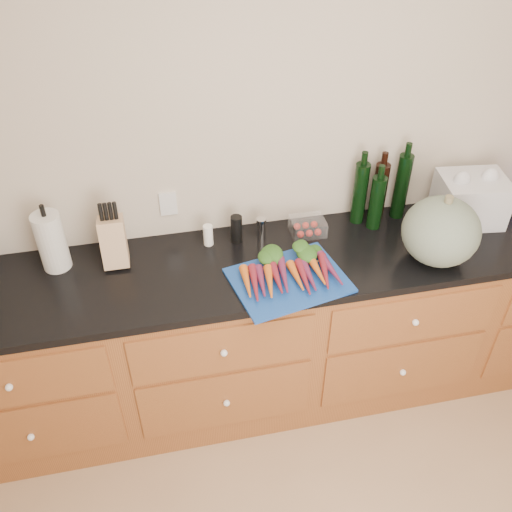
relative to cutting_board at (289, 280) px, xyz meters
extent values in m
cube|color=beige|center=(0.12, 0.48, 0.35)|extent=(4.10, 0.05, 2.60)
cube|color=brown|center=(0.12, 0.16, -0.50)|extent=(3.60, 0.60, 0.90)
cube|color=brown|center=(-1.23, -0.15, -0.23)|extent=(0.82, 0.01, 0.28)
sphere|color=white|center=(-1.23, -0.16, -0.23)|extent=(0.03, 0.03, 0.03)
cube|color=brown|center=(-1.23, -0.15, -0.59)|extent=(0.82, 0.01, 0.38)
sphere|color=white|center=(-1.23, -0.16, -0.59)|extent=(0.03, 0.03, 0.03)
cube|color=brown|center=(-0.33, -0.15, -0.23)|extent=(0.82, 0.01, 0.28)
sphere|color=white|center=(-0.33, -0.16, -0.23)|extent=(0.03, 0.03, 0.03)
cube|color=brown|center=(-0.33, -0.15, -0.59)|extent=(0.82, 0.01, 0.38)
sphere|color=white|center=(-0.33, -0.16, -0.59)|extent=(0.03, 0.03, 0.03)
cube|color=brown|center=(0.57, -0.15, -0.23)|extent=(0.82, 0.01, 0.28)
sphere|color=white|center=(0.57, -0.16, -0.23)|extent=(0.03, 0.03, 0.03)
cube|color=brown|center=(0.57, -0.15, -0.59)|extent=(0.82, 0.01, 0.38)
sphere|color=white|center=(0.57, -0.16, -0.59)|extent=(0.03, 0.03, 0.03)
cube|color=black|center=(0.12, 0.16, -0.03)|extent=(3.64, 0.62, 0.04)
cube|color=#164199|center=(0.00, 0.00, 0.00)|extent=(0.56, 0.46, 0.01)
cone|color=orange|center=(-0.19, -0.02, 0.03)|extent=(0.04, 0.20, 0.04)
cone|color=maroon|center=(-0.16, -0.02, 0.03)|extent=(0.04, 0.20, 0.04)
cone|color=#692044|center=(-0.12, -0.02, 0.03)|extent=(0.04, 0.20, 0.04)
cone|color=orange|center=(-0.09, -0.02, 0.03)|extent=(0.04, 0.20, 0.04)
cone|color=maroon|center=(-0.06, -0.02, 0.03)|extent=(0.04, 0.20, 0.04)
cone|color=#692044|center=(-0.03, -0.02, 0.03)|extent=(0.04, 0.20, 0.04)
ellipsoid|color=#224F1A|center=(-0.11, 0.13, 0.04)|extent=(0.20, 0.12, 0.06)
cone|color=orange|center=(0.03, -0.02, 0.03)|extent=(0.04, 0.20, 0.04)
cone|color=maroon|center=(0.06, -0.02, 0.03)|extent=(0.04, 0.20, 0.04)
cone|color=#692044|center=(0.09, -0.02, 0.03)|extent=(0.04, 0.20, 0.04)
cone|color=orange|center=(0.12, -0.02, 0.03)|extent=(0.04, 0.20, 0.04)
cone|color=maroon|center=(0.16, -0.02, 0.03)|extent=(0.04, 0.20, 0.04)
cone|color=#692044|center=(0.19, -0.02, 0.03)|extent=(0.04, 0.20, 0.04)
ellipsoid|color=#224F1A|center=(0.11, 0.13, 0.04)|extent=(0.20, 0.12, 0.06)
ellipsoid|color=#556655|center=(0.70, 0.02, 0.15)|extent=(0.35, 0.35, 0.31)
cylinder|color=silver|center=(-1.01, 0.32, 0.13)|extent=(0.13, 0.13, 0.28)
cube|color=tan|center=(-0.74, 0.30, 0.11)|extent=(0.11, 0.11, 0.23)
cylinder|color=white|center=(-0.31, 0.34, 0.05)|extent=(0.05, 0.05, 0.11)
cylinder|color=black|center=(-0.17, 0.34, 0.06)|extent=(0.06, 0.06, 0.14)
cylinder|color=silver|center=(-0.05, 0.34, 0.05)|extent=(0.05, 0.05, 0.11)
cube|color=white|center=(0.18, 0.33, 0.03)|extent=(0.16, 0.13, 0.08)
cylinder|color=black|center=(0.45, 0.38, 0.16)|extent=(0.07, 0.07, 0.32)
cylinder|color=black|center=(0.56, 0.39, 0.14)|extent=(0.07, 0.07, 0.30)
cylinder|color=black|center=(0.67, 0.38, 0.17)|extent=(0.07, 0.07, 0.35)
cylinder|color=black|center=(0.52, 0.32, 0.13)|extent=(0.07, 0.07, 0.28)
camera|label=1|loc=(-0.53, -1.82, 1.68)|focal=40.00mm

